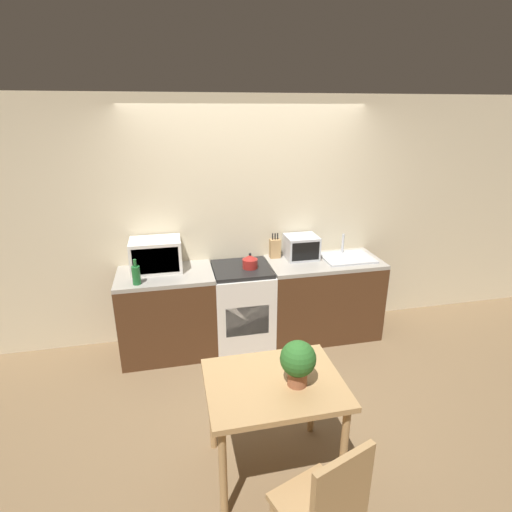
% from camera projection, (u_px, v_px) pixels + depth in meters
% --- Properties ---
extents(ground_plane, '(16.00, 16.00, 0.00)m').
position_uv_depth(ground_plane, '(268.00, 374.00, 3.93)').
color(ground_plane, brown).
extents(wall_back, '(10.00, 0.06, 2.60)m').
position_uv_depth(wall_back, '(248.00, 221.00, 4.36)').
color(wall_back, beige).
rests_on(wall_back, ground_plane).
extents(counter_left_run, '(0.96, 0.62, 0.90)m').
position_uv_depth(counter_left_run, '(168.00, 313.00, 4.15)').
color(counter_left_run, '#4C2D19').
rests_on(counter_left_run, ground_plane).
extents(counter_right_run, '(1.23, 0.62, 0.90)m').
position_uv_depth(counter_right_run, '(322.00, 298.00, 4.50)').
color(counter_right_run, '#4C2D19').
rests_on(counter_right_run, ground_plane).
extents(stove_range, '(0.61, 0.62, 0.90)m').
position_uv_depth(stove_range, '(242.00, 306.00, 4.31)').
color(stove_range, silver).
rests_on(stove_range, ground_plane).
extents(kettle, '(0.16, 0.16, 0.17)m').
position_uv_depth(kettle, '(250.00, 262.00, 4.11)').
color(kettle, maroon).
rests_on(kettle, stove_range).
extents(microwave, '(0.50, 0.35, 0.33)m').
position_uv_depth(microwave, '(156.00, 255.00, 4.03)').
color(microwave, silver).
rests_on(microwave, counter_left_run).
extents(bottle, '(0.08, 0.08, 0.25)m').
position_uv_depth(bottle, '(136.00, 275.00, 3.72)').
color(bottle, '#1E662D').
rests_on(bottle, counter_left_run).
extents(knife_block, '(0.11, 0.08, 0.28)m').
position_uv_depth(knife_block, '(275.00, 248.00, 4.39)').
color(knife_block, tan).
rests_on(knife_block, counter_right_run).
extents(toaster_oven, '(0.35, 0.31, 0.25)m').
position_uv_depth(toaster_oven, '(301.00, 247.00, 4.37)').
color(toaster_oven, silver).
rests_on(toaster_oven, counter_right_run).
extents(sink_basin, '(0.54, 0.41, 0.24)m').
position_uv_depth(sink_basin, '(347.00, 257.00, 4.40)').
color(sink_basin, silver).
rests_on(sink_basin, counter_right_run).
extents(dining_table, '(0.90, 0.71, 0.76)m').
position_uv_depth(dining_table, '(274.00, 394.00, 2.67)').
color(dining_table, tan).
rests_on(dining_table, ground_plane).
extents(dining_chair, '(0.50, 0.50, 0.94)m').
position_uv_depth(dining_chair, '(326.00, 507.00, 2.06)').
color(dining_chair, tan).
rests_on(dining_chair, ground_plane).
extents(potted_plant, '(0.23, 0.23, 0.31)m').
position_uv_depth(potted_plant, '(298.00, 361.00, 2.54)').
color(potted_plant, '#9E5B3D').
rests_on(potted_plant, dining_table).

